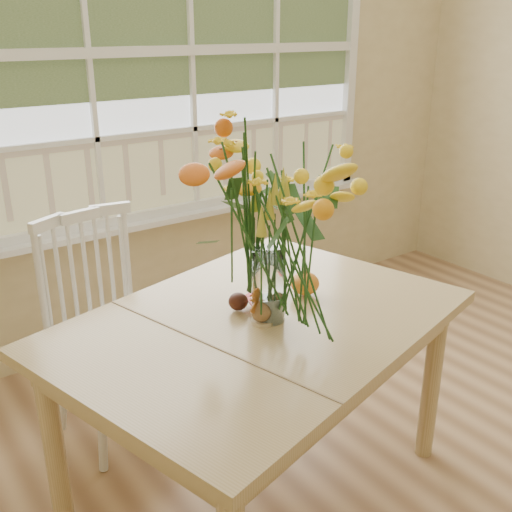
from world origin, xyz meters
TOP-DOWN VIEW (x-y plane):
  - wall_back at (0.00, 2.25)m, footprint 4.00×0.02m
  - window at (0.00, 2.21)m, footprint 2.42×0.12m
  - dining_table at (-0.54, 0.87)m, footprint 1.57×1.29m
  - windsor_chair at (-0.84, 1.58)m, footprint 0.50×0.48m
  - flower_vase at (-0.53, 0.84)m, footprint 0.52×0.52m
  - pumpkin at (-0.30, 0.92)m, footprint 0.11×0.11m
  - turkey_figurine at (-0.56, 0.83)m, footprint 0.12×0.11m
  - dark_gourd at (-0.57, 0.95)m, footprint 0.13×0.12m

SIDE VIEW (x-z plane):
  - windsor_chair at x=-0.84m, z-range 0.06..1.01m
  - dining_table at x=-0.54m, z-range 0.28..1.01m
  - dark_gourd at x=-0.57m, z-range 0.73..0.80m
  - pumpkin at x=-0.30m, z-range 0.73..0.82m
  - turkey_figurine at x=-0.56m, z-range 0.72..0.85m
  - flower_vase at x=-0.53m, z-range 0.80..1.42m
  - wall_back at x=0.00m, z-range 0.00..2.70m
  - window at x=0.00m, z-range 0.66..2.40m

